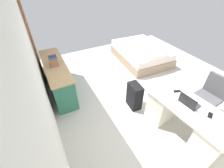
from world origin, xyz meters
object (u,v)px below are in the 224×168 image
Objects in this scene: credenza at (58,78)px; laptop at (189,102)px; office_chair at (207,99)px; suitcase_black at (134,96)px; cell_phone_near_laptop at (210,115)px; cell_phone_by_mouse at (177,91)px; figurine_small at (51,56)px; computer_mouse at (177,94)px; bed at (141,53)px; desk at (185,120)px.

credenza is 5.49× the size of laptop.
office_chair reaches higher than suitcase_black.
cell_phone_near_laptop is at bearing -145.10° from credenza.
figurine_small is at bearing 60.85° from cell_phone_by_mouse.
computer_mouse is 0.10m from cell_phone_by_mouse.
bed is 3.18m from cell_phone_near_laptop.
credenza is at bearing 65.02° from cell_phone_by_mouse.
figurine_small is at bearing 31.55° from computer_mouse.
suitcase_black is 1.46m from cell_phone_near_laptop.
credenza is 3.27m from cell_phone_near_laptop.
office_chair is at bearing -85.23° from cell_phone_by_mouse.
laptop is 2.41× the size of cell_phone_by_mouse.
figurine_small is at bearing 32.85° from desk.
desk is 10.96× the size of cell_phone_near_laptop.
credenza is 2.74m from computer_mouse.
laptop is (-0.97, -0.38, 0.49)m from suitcase_black.
suitcase_black is (-1.70, 1.43, 0.06)m from bed.
computer_mouse is (0.26, -0.02, -0.03)m from laptop.
cell_phone_by_mouse is (0.33, -0.09, -0.04)m from laptop.
suitcase_black is at bearing 139.82° from bed.
desk is at bearing 100.51° from office_chair.
computer_mouse is 0.60m from cell_phone_near_laptop.
office_chair is 1.55× the size of suitcase_black.
computer_mouse is (-2.40, 1.03, 0.51)m from bed.
credenza reaches higher than bed.
suitcase_black is at bearing 53.94° from office_chair.
office_chair is 2.87× the size of laptop.
suitcase_black is at bearing -140.97° from figurine_small.
desk is 0.83m from office_chair.
figurine_small reaches higher than credenza.
suitcase_black is 1.15m from laptop.
desk is 13.55× the size of figurine_small.
desk is 1.10m from suitcase_black.
bed is at bearing 0.19° from cell_phone_by_mouse.
office_chair is 0.90m from laptop.
cell_phone_by_mouse reaches higher than bed.
credenza reaches higher than cell_phone_near_laptop.
laptop reaches higher than cell_phone_by_mouse.
laptop is 0.27m from computer_mouse.
laptop is at bearing 96.55° from office_chair.
laptop reaches higher than credenza.
bed is 19.93× the size of computer_mouse.
desk is 0.49m from computer_mouse.
computer_mouse reaches higher than suitcase_black.
figurine_small is (1.68, 1.37, 0.53)m from suitcase_black.
computer_mouse is (0.17, 0.80, 0.33)m from office_chair.
office_chair is 0.47× the size of bed.
cell_phone_by_mouse is at bearing 157.67° from bed.
credenza reaches higher than computer_mouse.
suitcase_black is 6.05× the size of computer_mouse.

